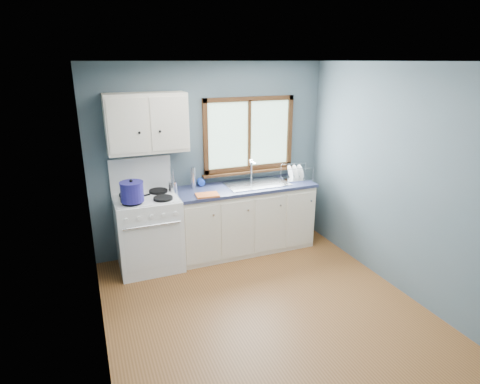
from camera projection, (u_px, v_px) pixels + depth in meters
name	position (u px, v px, depth m)	size (l,w,h in m)	color
floor	(268.00, 314.00, 4.18)	(3.20, 3.60, 0.02)	brown
ceiling	(274.00, 60.00, 3.39)	(3.20, 3.60, 0.02)	white
wall_back	(211.00, 159.00, 5.38)	(3.20, 0.02, 2.50)	#4F5F67
wall_front	(416.00, 302.00, 2.19)	(3.20, 0.02, 2.50)	#4F5F67
wall_left	(90.00, 225.00, 3.21)	(0.02, 3.60, 2.50)	#4F5F67
wall_right	(404.00, 182.00, 4.35)	(0.02, 3.60, 2.50)	#4F5F67
gas_range	(148.00, 230.00, 4.98)	(0.76, 0.69, 1.36)	white
base_cabinets	(245.00, 221.00, 5.49)	(1.85, 0.60, 0.88)	#EDE1C8
countertop	(245.00, 187.00, 5.33)	(1.89, 0.64, 0.04)	#212745
sink	(257.00, 189.00, 5.41)	(0.84, 0.46, 0.44)	silver
window	(249.00, 140.00, 5.46)	(1.36, 0.10, 1.03)	#9EC6A8
upper_cabinets	(147.00, 123.00, 4.74)	(0.95, 0.35, 0.70)	#EDE1C8
skillet	(131.00, 199.00, 4.63)	(0.39, 0.31, 0.05)	black
stockpot	(132.00, 191.00, 4.58)	(0.31, 0.31, 0.27)	navy
utensil_crock	(173.00, 187.00, 5.05)	(0.12, 0.12, 0.34)	silver
thermos	(193.00, 178.00, 5.20)	(0.06, 0.06, 0.28)	silver
soap_bottle	(202.00, 178.00, 5.25)	(0.09, 0.09, 0.24)	blue
dish_towel	(207.00, 195.00, 4.93)	(0.28, 0.20, 0.02)	#D46227
dish_rack	(296.00, 175.00, 5.61)	(0.43, 0.35, 0.20)	silver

